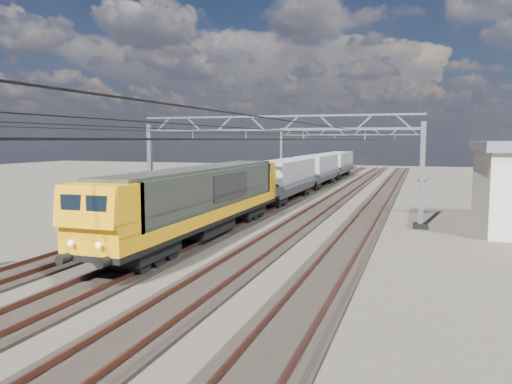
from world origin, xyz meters
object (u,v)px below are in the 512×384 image
(locomotive, at_px, (202,197))
(hopper_wagon_mid, at_px, (317,168))
(catenary_gantry_mid, at_px, (274,163))
(hopper_wagon_lead, at_px, (285,177))
(catenary_gantry_far, at_px, (349,151))
(hopper_wagon_third, at_px, (337,163))

(locomotive, height_order, hopper_wagon_mid, locomotive)
(catenary_gantry_mid, relative_size, hopper_wagon_lead, 1.53)
(catenary_gantry_far, bearing_deg, hopper_wagon_lead, -94.47)
(hopper_wagon_mid, bearing_deg, catenary_gantry_far, 80.03)
(locomotive, xyz_separation_m, hopper_wagon_mid, (-0.00, 31.90, -0.09))
(hopper_wagon_lead, xyz_separation_m, hopper_wagon_third, (0.00, 28.40, 0.00))
(hopper_wagon_lead, bearing_deg, locomotive, -90.00)
(catenary_gantry_far, relative_size, locomotive, 0.94)
(catenary_gantry_far, height_order, locomotive, catenary_gantry_far)
(catenary_gantry_far, distance_m, locomotive, 43.35)
(catenary_gantry_mid, relative_size, catenary_gantry_far, 1.00)
(catenary_gantry_far, xyz_separation_m, hopper_wagon_mid, (-2.00, -11.38, -1.67))
(catenary_gantry_mid, height_order, hopper_wagon_mid, catenary_gantry_mid)
(catenary_gantry_mid, height_order, hopper_wagon_lead, catenary_gantry_mid)
(catenary_gantry_far, height_order, hopper_wagon_mid, catenary_gantry_far)
(catenary_gantry_mid, relative_size, hopper_wagon_mid, 1.53)
(hopper_wagon_mid, bearing_deg, catenary_gantry_mid, -85.36)
(catenary_gantry_mid, xyz_separation_m, hopper_wagon_third, (-2.00, 38.82, -1.67))
(catenary_gantry_mid, distance_m, hopper_wagon_third, 38.91)
(catenary_gantry_far, xyz_separation_m, locomotive, (-2.00, -43.27, -1.58))
(locomotive, bearing_deg, hopper_wagon_third, 90.00)
(hopper_wagon_mid, bearing_deg, hopper_wagon_lead, -90.00)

